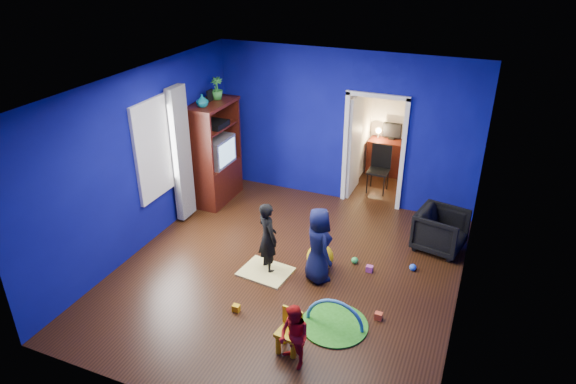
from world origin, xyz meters
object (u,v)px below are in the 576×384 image
at_px(child_navy, 318,245).
at_px(folding_chair, 378,171).
at_px(study_desk, 389,157).
at_px(kid_chair, 289,334).
at_px(crt_tv, 216,151).
at_px(hopper_ball, 320,257).
at_px(play_mat, 334,325).
at_px(toddler_red, 294,337).
at_px(child_black, 268,237).
at_px(tv_armoire, 215,153).
at_px(vase, 202,101).
at_px(armchair, 441,230).

distance_m(child_navy, folding_chair, 3.26).
bearing_deg(study_desk, kid_chair, -89.41).
height_order(crt_tv, hopper_ball, crt_tv).
bearing_deg(play_mat, hopper_ball, 117.92).
bearing_deg(kid_chair, play_mat, 67.28).
bearing_deg(crt_tv, toddler_red, -49.34).
height_order(child_black, tv_armoire, tv_armoire).
height_order(child_navy, play_mat, child_navy).
relative_size(vase, kid_chair, 0.45).
xyz_separation_m(hopper_ball, study_desk, (0.16, 3.97, 0.17)).
height_order(armchair, play_mat, armchair).
relative_size(child_navy, kid_chair, 2.37).
xyz_separation_m(armchair, tv_armoire, (-4.28, 0.17, 0.63)).
xyz_separation_m(child_navy, vase, (-2.71, 1.43, 1.48)).
bearing_deg(hopper_ball, study_desk, 87.62).
bearing_deg(tv_armoire, folding_chair, 28.48).
bearing_deg(child_black, study_desk, -63.79).
xyz_separation_m(play_mat, folding_chair, (-0.45, 4.16, 0.45)).
height_order(armchair, vase, vase).
relative_size(tv_armoire, hopper_ball, 4.67).
bearing_deg(vase, tv_armoire, 90.00).
relative_size(toddler_red, tv_armoire, 0.43).
height_order(armchair, child_navy, child_navy).
bearing_deg(kid_chair, armchair, 74.12).
bearing_deg(tv_armoire, toddler_red, -48.96).
relative_size(child_black, vase, 5.11).
bearing_deg(play_mat, vase, 144.47).
distance_m(tv_armoire, play_mat, 4.31).
xyz_separation_m(child_black, play_mat, (1.35, -0.84, -0.56)).
height_order(vase, play_mat, vase).
distance_m(hopper_ball, folding_chair, 3.02).
relative_size(kid_chair, play_mat, 0.56).
distance_m(child_black, play_mat, 1.69).
distance_m(crt_tv, hopper_ball, 3.11).
xyz_separation_m(child_black, tv_armoire, (-1.92, 1.80, 0.40)).
bearing_deg(toddler_red, child_black, 155.99).
bearing_deg(toddler_red, armchair, 101.90).
bearing_deg(folding_chair, toddler_red, -87.60).
relative_size(armchair, folding_chair, 0.83).
xyz_separation_m(kid_chair, folding_chair, (-0.06, 4.81, 0.21)).
xyz_separation_m(tv_armoire, kid_chair, (2.88, -3.28, -0.73)).
bearing_deg(toddler_red, child_navy, 133.08).
distance_m(toddler_red, hopper_ball, 2.05).
height_order(vase, tv_armoire, vase).
distance_m(armchair, crt_tv, 4.30).
xyz_separation_m(crt_tv, folding_chair, (2.78, 1.53, -0.56)).
bearing_deg(armchair, hopper_ball, 139.95).
relative_size(crt_tv, play_mat, 0.78).
relative_size(crt_tv, kid_chair, 1.40).
xyz_separation_m(armchair, crt_tv, (-4.24, 0.17, 0.67)).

